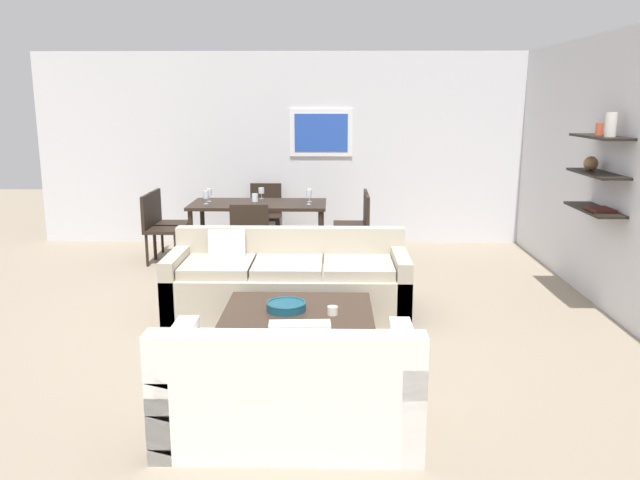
{
  "coord_description": "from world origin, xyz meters",
  "views": [
    {
      "loc": [
        0.31,
        -5.76,
        2.06
      ],
      "look_at": [
        0.2,
        0.2,
        0.75
      ],
      "focal_mm": 36.35,
      "sensor_mm": 36.0,
      "label": 1
    }
  ],
  "objects_px": {
    "coffee_table": "(298,333)",
    "dining_chair_left_near": "(157,224)",
    "loveseat_white": "(290,389)",
    "dining_chair_right_near": "(358,225)",
    "dining_chair_head": "(265,211)",
    "wine_glass_head": "(261,191)",
    "wine_glass_right_near": "(309,194)",
    "dining_chair_right_far": "(357,219)",
    "dining_chair_left_far": "(165,219)",
    "dining_chair_foot": "(251,235)",
    "wine_glass_right_far": "(309,192)",
    "wine_glass_left_near": "(206,195)",
    "sofa_beige": "(288,283)",
    "decorative_bowl": "(286,306)",
    "wine_glass_left_far": "(209,193)",
    "dining_table": "(259,209)",
    "candle_jar": "(333,311)",
    "wine_glass_foot": "(255,198)"
  },
  "relations": [
    {
      "from": "coffee_table",
      "to": "dining_chair_left_near",
      "type": "relative_size",
      "value": 1.37
    },
    {
      "from": "loveseat_white",
      "to": "dining_chair_right_near",
      "type": "bearing_deg",
      "value": 82.21
    },
    {
      "from": "dining_chair_head",
      "to": "wine_glass_head",
      "type": "bearing_deg",
      "value": -90.0
    },
    {
      "from": "coffee_table",
      "to": "dining_chair_left_near",
      "type": "height_order",
      "value": "dining_chair_left_near"
    },
    {
      "from": "coffee_table",
      "to": "wine_glass_right_near",
      "type": "relative_size",
      "value": 6.68
    },
    {
      "from": "loveseat_white",
      "to": "dining_chair_right_far",
      "type": "bearing_deg",
      "value": 82.84
    },
    {
      "from": "dining_chair_left_far",
      "to": "dining_chair_foot",
      "type": "bearing_deg",
      "value": -38.84
    },
    {
      "from": "wine_glass_right_far",
      "to": "wine_glass_right_near",
      "type": "height_order",
      "value": "wine_glass_right_near"
    },
    {
      "from": "dining_chair_left_far",
      "to": "wine_glass_left_near",
      "type": "relative_size",
      "value": 5.2
    },
    {
      "from": "sofa_beige",
      "to": "decorative_bowl",
      "type": "height_order",
      "value": "sofa_beige"
    },
    {
      "from": "dining_chair_left_near",
      "to": "wine_glass_left_far",
      "type": "distance_m",
      "value": 0.78
    },
    {
      "from": "dining_chair_foot",
      "to": "dining_chair_left_near",
      "type": "distance_m",
      "value": 1.42
    },
    {
      "from": "wine_glass_right_far",
      "to": "dining_table",
      "type": "bearing_deg",
      "value": -170.82
    },
    {
      "from": "wine_glass_left_far",
      "to": "wine_glass_head",
      "type": "height_order",
      "value": "wine_glass_left_far"
    },
    {
      "from": "candle_jar",
      "to": "wine_glass_left_far",
      "type": "relative_size",
      "value": 0.51
    },
    {
      "from": "coffee_table",
      "to": "wine_glass_right_near",
      "type": "height_order",
      "value": "wine_glass_right_near"
    },
    {
      "from": "candle_jar",
      "to": "dining_chair_left_near",
      "type": "xyz_separation_m",
      "value": [
        -2.22,
        3.1,
        0.09
      ]
    },
    {
      "from": "decorative_bowl",
      "to": "wine_glass_head",
      "type": "bearing_deg",
      "value": 99.21
    },
    {
      "from": "candle_jar",
      "to": "dining_table",
      "type": "distance_m",
      "value": 3.44
    },
    {
      "from": "dining_chair_left_near",
      "to": "decorative_bowl",
      "type": "bearing_deg",
      "value": -58.39
    },
    {
      "from": "dining_chair_foot",
      "to": "wine_glass_foot",
      "type": "relative_size",
      "value": 5.15
    },
    {
      "from": "coffee_table",
      "to": "dining_chair_right_near",
      "type": "bearing_deg",
      "value": 78.77
    },
    {
      "from": "dining_chair_right_near",
      "to": "wine_glass_head",
      "type": "bearing_deg",
      "value": 156.36
    },
    {
      "from": "dining_table",
      "to": "dining_chair_left_near",
      "type": "xyz_separation_m",
      "value": [
        -1.27,
        -0.19,
        -0.17
      ]
    },
    {
      "from": "wine_glass_head",
      "to": "wine_glass_left_near",
      "type": "bearing_deg",
      "value": -144.17
    },
    {
      "from": "loveseat_white",
      "to": "dining_table",
      "type": "relative_size",
      "value": 0.91
    },
    {
      "from": "decorative_bowl",
      "to": "wine_glass_foot",
      "type": "xyz_separation_m",
      "value": [
        -0.58,
        2.83,
        0.45
      ]
    },
    {
      "from": "dining_chair_left_far",
      "to": "dining_table",
      "type": "bearing_deg",
      "value": -8.56
    },
    {
      "from": "wine_glass_head",
      "to": "dining_chair_foot",
      "type": "bearing_deg",
      "value": -90.0
    },
    {
      "from": "wine_glass_left_near",
      "to": "dining_chair_left_far",
      "type": "bearing_deg",
      "value": 154.43
    },
    {
      "from": "candle_jar",
      "to": "dining_chair_right_near",
      "type": "relative_size",
      "value": 0.09
    },
    {
      "from": "wine_glass_left_far",
      "to": "wine_glass_right_far",
      "type": "bearing_deg",
      "value": 0.0
    },
    {
      "from": "coffee_table",
      "to": "wine_glass_left_near",
      "type": "distance_m",
      "value": 3.44
    },
    {
      "from": "loveseat_white",
      "to": "wine_glass_left_far",
      "type": "xyz_separation_m",
      "value": [
        -1.34,
        4.56,
        0.57
      ]
    },
    {
      "from": "dining_chair_head",
      "to": "dining_chair_left_near",
      "type": "distance_m",
      "value": 1.63
    },
    {
      "from": "wine_glass_right_near",
      "to": "candle_jar",
      "type": "bearing_deg",
      "value": -84.61
    },
    {
      "from": "candle_jar",
      "to": "wine_glass_head",
      "type": "height_order",
      "value": "wine_glass_head"
    },
    {
      "from": "dining_chair_left_far",
      "to": "wine_glass_foot",
      "type": "relative_size",
      "value": 5.15
    },
    {
      "from": "dining_chair_right_near",
      "to": "wine_glass_head",
      "type": "height_order",
      "value": "wine_glass_head"
    },
    {
      "from": "wine_glass_right_far",
      "to": "wine_glass_left_near",
      "type": "bearing_deg",
      "value": -170.82
    },
    {
      "from": "wine_glass_left_far",
      "to": "wine_glass_left_near",
      "type": "xyz_separation_m",
      "value": [
        -0.0,
        -0.21,
        -0.0
      ]
    },
    {
      "from": "wine_glass_left_far",
      "to": "wine_glass_head",
      "type": "distance_m",
      "value": 0.7
    },
    {
      "from": "coffee_table",
      "to": "wine_glass_left_far",
      "type": "height_order",
      "value": "wine_glass_left_far"
    },
    {
      "from": "dining_chair_right_near",
      "to": "wine_glass_left_near",
      "type": "relative_size",
      "value": 5.2
    },
    {
      "from": "dining_table",
      "to": "dining_chair_left_far",
      "type": "relative_size",
      "value": 1.96
    },
    {
      "from": "dining_table",
      "to": "dining_chair_right_far",
      "type": "height_order",
      "value": "dining_chair_right_far"
    },
    {
      "from": "dining_table",
      "to": "dining_chair_head",
      "type": "distance_m",
      "value": 0.85
    },
    {
      "from": "loveseat_white",
      "to": "coffee_table",
      "type": "bearing_deg",
      "value": 90.71
    },
    {
      "from": "coffee_table",
      "to": "dining_table",
      "type": "xyz_separation_m",
      "value": [
        -0.67,
        3.2,
        0.48
      ]
    },
    {
      "from": "dining_chair_right_near",
      "to": "wine_glass_foot",
      "type": "xyz_separation_m",
      "value": [
        -1.27,
        -0.17,
        0.36
      ]
    }
  ]
}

